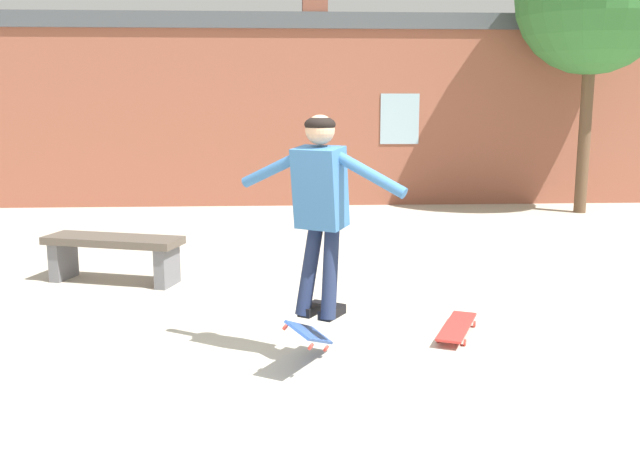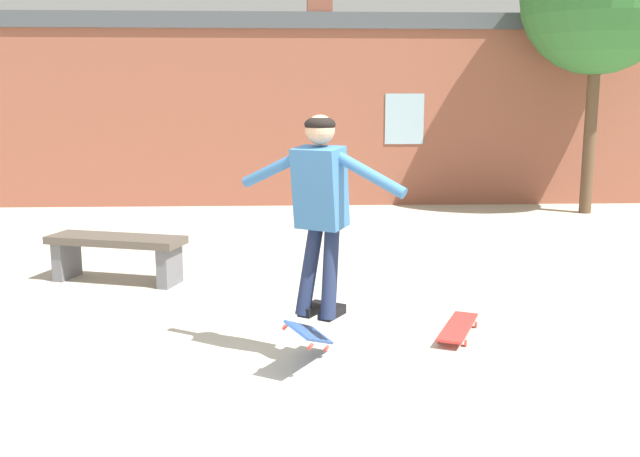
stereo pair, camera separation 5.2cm
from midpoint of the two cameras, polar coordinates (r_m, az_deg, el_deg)
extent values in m
plane|color=beige|center=(4.66, 2.37, -14.21)|extent=(40.00, 40.00, 0.00)
cube|color=#93513D|center=(13.11, -1.35, 8.78)|extent=(14.73, 0.40, 3.14)
cube|color=#474C51|center=(13.17, -1.38, 16.23)|extent=(15.47, 0.52, 0.28)
cube|color=#99B7C6|center=(13.07, 6.28, 8.71)|extent=(0.70, 0.02, 0.90)
cylinder|color=brown|center=(12.92, 20.29, 6.98)|extent=(0.20, 0.20, 2.62)
cube|color=brown|center=(7.87, -16.41, -0.91)|extent=(1.53, 0.86, 0.08)
cube|color=slate|center=(8.24, -20.01, -2.38)|extent=(0.23, 0.40, 0.42)
cube|color=slate|center=(7.63, -12.33, -2.97)|extent=(0.23, 0.40, 0.42)
cube|color=teal|center=(5.07, -0.30, 3.28)|extent=(0.44, 0.42, 0.60)
sphere|color=tan|center=(5.03, -0.30, 7.90)|extent=(0.29, 0.29, 0.21)
ellipsoid|color=black|center=(5.03, -0.30, 8.32)|extent=(0.30, 0.30, 0.12)
cylinder|color=#1E2847|center=(5.21, -1.10, -3.08)|extent=(0.27, 0.25, 0.73)
cube|color=black|center=(5.33, -0.93, -6.44)|extent=(0.22, 0.27, 0.07)
cylinder|color=#1E2847|center=(5.13, 0.54, -3.30)|extent=(0.19, 0.30, 0.73)
cube|color=black|center=(5.25, 0.69, -6.71)|extent=(0.22, 0.27, 0.07)
cylinder|color=teal|center=(5.26, -4.00, 4.80)|extent=(0.51, 0.36, 0.31)
cylinder|color=teal|center=(4.87, 3.70, 4.36)|extent=(0.51, 0.36, 0.31)
cube|color=#2D519E|center=(5.23, -1.08, -8.36)|extent=(0.39, 0.78, 0.40)
cylinder|color=#DB3D33|center=(5.50, -1.67, -8.15)|extent=(0.06, 0.06, 0.07)
cylinder|color=#DB3D33|center=(5.45, 0.21, -9.57)|extent=(0.06, 0.06, 0.07)
cylinder|color=#DB3D33|center=(5.04, -3.08, -7.86)|extent=(0.06, 0.06, 0.07)
cylinder|color=#DB3D33|center=(4.98, -1.04, -9.42)|extent=(0.06, 0.06, 0.07)
cube|color=red|center=(6.08, 10.66, -7.70)|extent=(0.51, 0.82, 0.02)
cylinder|color=#DB3D33|center=(6.35, 10.08, -7.32)|extent=(0.04, 0.06, 0.05)
cylinder|color=#DB3D33|center=(6.31, 12.03, -7.49)|extent=(0.04, 0.06, 0.05)
cylinder|color=#DB3D33|center=(5.88, 9.16, -8.75)|extent=(0.04, 0.06, 0.05)
cylinder|color=#DB3D33|center=(5.84, 11.26, -8.94)|extent=(0.04, 0.06, 0.05)
camera|label=1|loc=(0.03, -90.29, -0.05)|focal=40.00mm
camera|label=2|loc=(0.03, 89.71, 0.05)|focal=40.00mm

